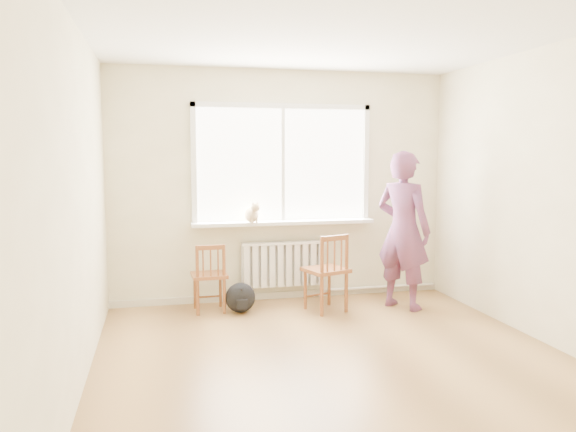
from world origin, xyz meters
TOP-DOWN VIEW (x-y plane):
  - floor at (0.00, 0.00)m, footprint 4.50×4.50m
  - ceiling at (0.00, 0.00)m, footprint 4.50×4.50m
  - back_wall at (0.00, 2.25)m, footprint 4.00×0.01m
  - window at (0.00, 2.22)m, footprint 2.12×0.05m
  - windowsill at (0.00, 2.14)m, footprint 2.15×0.22m
  - radiator at (0.00, 2.16)m, footprint 1.00×0.12m
  - heating_pipe at (1.25, 2.19)m, footprint 1.40×0.04m
  - baseboard at (0.00, 2.23)m, footprint 4.00×0.03m
  - chair_left at (-0.90, 1.83)m, footprint 0.39×0.37m
  - chair_right at (0.37, 1.56)m, footprint 0.53×0.52m
  - person at (1.22, 1.53)m, footprint 0.72×0.77m
  - cat at (-0.39, 2.06)m, footprint 0.21×0.37m
  - backpack at (-0.58, 1.74)m, footprint 0.38×0.33m

SIDE VIEW (x-z plane):
  - floor at x=0.00m, z-range 0.00..0.00m
  - baseboard at x=0.00m, z-range 0.00..0.08m
  - heating_pipe at x=1.25m, z-range 0.06..0.10m
  - backpack at x=-0.58m, z-range 0.00..0.33m
  - chair_left at x=-0.90m, z-range 0.00..0.76m
  - chair_right at x=0.37m, z-range 0.00..0.87m
  - radiator at x=0.00m, z-range 0.16..0.71m
  - person at x=1.22m, z-range 0.00..1.76m
  - windowsill at x=0.00m, z-range 0.91..0.95m
  - cat at x=-0.39m, z-range 0.93..1.18m
  - back_wall at x=0.00m, z-range 0.00..2.70m
  - window at x=0.00m, z-range 0.95..2.37m
  - ceiling at x=0.00m, z-range 2.70..2.70m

